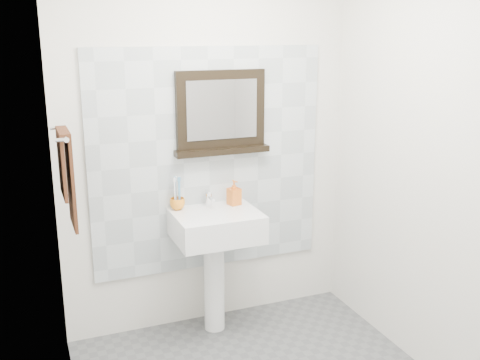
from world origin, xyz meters
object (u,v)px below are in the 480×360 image
(pedestal_sink, at_px, (216,238))
(hand_towel, at_px, (67,171))
(soap_dispenser, at_px, (234,193))
(framed_mirror, at_px, (221,114))
(toothbrush_cup, at_px, (177,204))

(pedestal_sink, bearing_deg, hand_towel, -171.25)
(pedestal_sink, height_order, soap_dispenser, soap_dispenser)
(pedestal_sink, distance_m, framed_mirror, 0.82)
(framed_mirror, bearing_deg, soap_dispenser, -55.72)
(toothbrush_cup, relative_size, framed_mirror, 0.15)
(toothbrush_cup, relative_size, hand_towel, 0.18)
(soap_dispenser, height_order, hand_towel, hand_towel)
(pedestal_sink, relative_size, hand_towel, 1.75)
(hand_towel, bearing_deg, pedestal_sink, 8.75)
(toothbrush_cup, bearing_deg, hand_towel, -158.09)
(pedestal_sink, xyz_separation_m, soap_dispenser, (0.17, 0.10, 0.27))
(toothbrush_cup, relative_size, soap_dispenser, 0.58)
(framed_mirror, xyz_separation_m, hand_towel, (-1.02, -0.33, -0.21))
(toothbrush_cup, height_order, soap_dispenser, soap_dispenser)
(toothbrush_cup, distance_m, framed_mirror, 0.65)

